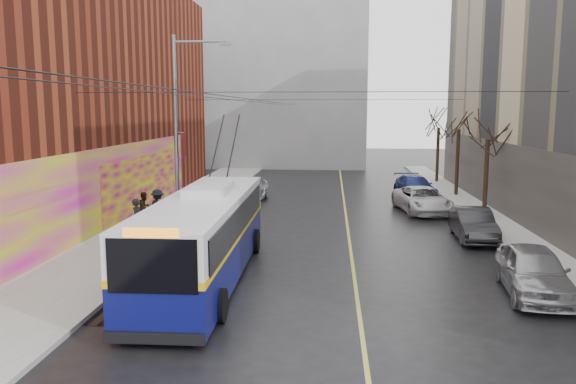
% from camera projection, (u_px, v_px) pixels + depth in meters
% --- Properties ---
extents(ground, '(140.00, 140.00, 0.00)m').
position_uv_depth(ground, '(306.00, 320.00, 15.47)').
color(ground, black).
rests_on(ground, ground).
extents(sidewalk_left, '(4.00, 60.00, 0.15)m').
position_uv_depth(sidewalk_left, '(156.00, 225.00, 27.90)').
color(sidewalk_left, gray).
rests_on(sidewalk_left, ground).
extents(sidewalk_right, '(2.00, 60.00, 0.15)m').
position_uv_depth(sidewalk_right, '(507.00, 231.00, 26.61)').
color(sidewalk_right, gray).
rests_on(sidewalk_right, ground).
extents(lane_line, '(0.12, 50.00, 0.01)m').
position_uv_depth(lane_line, '(347.00, 221.00, 29.16)').
color(lane_line, '#BFB74C').
rests_on(lane_line, ground).
extents(building_left, '(12.11, 36.00, 14.00)m').
position_uv_depth(building_left, '(15.00, 86.00, 29.47)').
color(building_left, '#5F2013').
rests_on(building_left, ground).
extents(building_far, '(20.50, 12.10, 18.00)m').
position_uv_depth(building_far, '(269.00, 78.00, 58.99)').
color(building_far, gray).
rests_on(building_far, ground).
extents(streetlight_pole, '(2.65, 0.60, 9.00)m').
position_uv_depth(streetlight_pole, '(179.00, 130.00, 25.09)').
color(streetlight_pole, slate).
rests_on(streetlight_pole, ground).
extents(catenary_wires, '(18.00, 60.00, 0.22)m').
position_uv_depth(catenary_wires, '(271.00, 100.00, 29.32)').
color(catenary_wires, black).
extents(tree_near, '(3.20, 3.20, 6.40)m').
position_uv_depth(tree_near, '(489.00, 125.00, 29.84)').
color(tree_near, black).
rests_on(tree_near, ground).
extents(tree_mid, '(3.20, 3.20, 6.68)m').
position_uv_depth(tree_mid, '(459.00, 117.00, 36.70)').
color(tree_mid, black).
rests_on(tree_mid, ground).
extents(tree_far, '(3.20, 3.20, 6.57)m').
position_uv_depth(tree_far, '(439.00, 118.00, 43.63)').
color(tree_far, black).
rests_on(tree_far, ground).
extents(puddle, '(2.60, 2.90, 0.01)m').
position_uv_depth(puddle, '(139.00, 308.00, 16.42)').
color(puddle, black).
rests_on(puddle, ground).
extents(pigeons_flying, '(5.59, 2.17, 1.12)m').
position_uv_depth(pigeons_flying, '(266.00, 92.00, 24.80)').
color(pigeons_flying, slate).
extents(trolleybus, '(2.85, 11.79, 5.56)m').
position_uv_depth(trolleybus, '(204.00, 235.00, 18.97)').
color(trolleybus, '#0A0D4E').
rests_on(trolleybus, ground).
extents(parked_car_a, '(2.32, 4.72, 1.55)m').
position_uv_depth(parked_car_a, '(534.00, 271.00, 17.50)').
color(parked_car_a, '#9B9CA0').
rests_on(parked_car_a, ground).
extents(parked_car_b, '(1.65, 4.35, 1.42)m').
position_uv_depth(parked_car_b, '(473.00, 224.00, 24.97)').
color(parked_car_b, '#262628').
rests_on(parked_car_b, ground).
extents(parked_car_c, '(3.13, 5.46, 1.44)m').
position_uv_depth(parked_car_c, '(422.00, 200.00, 31.63)').
color(parked_car_c, silver).
rests_on(parked_car_c, ground).
extents(parked_car_d, '(2.63, 5.15, 1.43)m').
position_uv_depth(parked_car_d, '(415.00, 187.00, 37.07)').
color(parked_car_d, navy).
rests_on(parked_car_d, ground).
extents(following_car, '(2.28, 4.82, 1.59)m').
position_uv_depth(following_car, '(249.00, 189.00, 35.34)').
color(following_car, silver).
rests_on(following_car, ground).
extents(pedestrian_a, '(0.47, 0.68, 1.80)m').
position_uv_depth(pedestrian_a, '(138.00, 219.00, 24.33)').
color(pedestrian_a, black).
rests_on(pedestrian_a, sidewalk_left).
extents(pedestrian_b, '(0.78, 0.89, 1.56)m').
position_uv_depth(pedestrian_b, '(145.00, 207.00, 27.95)').
color(pedestrian_b, black).
rests_on(pedestrian_b, sidewalk_left).
extents(pedestrian_c, '(1.31, 1.30, 1.81)m').
position_uv_depth(pedestrian_c, '(158.00, 208.00, 27.13)').
color(pedestrian_c, black).
rests_on(pedestrian_c, sidewalk_left).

